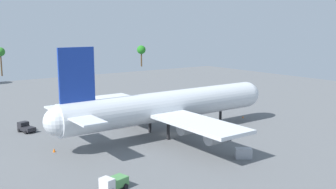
% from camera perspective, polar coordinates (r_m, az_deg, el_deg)
% --- Properties ---
extents(ground_plane, '(232.42, 232.42, 0.00)m').
position_cam_1_polar(ground_plane, '(90.64, 0.00, -5.83)').
color(ground_plane, slate).
extents(cargo_airplane, '(58.10, 49.92, 20.77)m').
position_cam_1_polar(cargo_airplane, '(89.06, -0.01, -1.72)').
color(cargo_airplane, silver).
rests_on(cargo_airplane, ground_plane).
extents(baggage_tug, '(4.65, 3.37, 2.25)m').
position_cam_1_polar(baggage_tug, '(61.03, -8.03, -12.73)').
color(baggage_tug, silver).
rests_on(baggage_tug, ground_plane).
extents(pushback_tractor, '(3.76, 4.57, 2.36)m').
position_cam_1_polar(pushback_tractor, '(114.56, -12.77, -2.15)').
color(pushback_tractor, silver).
rests_on(pushback_tractor, ground_plane).
extents(fuel_truck, '(3.59, 4.83, 2.28)m').
position_cam_1_polar(fuel_truck, '(98.21, -20.20, -4.56)').
color(fuel_truck, '#232328').
rests_on(fuel_truck, ground_plane).
extents(cargo_container_fore, '(3.56, 3.34, 1.92)m').
position_cam_1_polar(cargo_container_fore, '(75.63, 11.04, -8.47)').
color(cargo_container_fore, '#999EA8').
rests_on(cargo_container_fore, ground_plane).
extents(safety_cone_nose, '(0.42, 0.42, 0.60)m').
position_cam_1_polar(safety_cone_nose, '(108.20, 10.98, -3.26)').
color(safety_cone_nose, orange).
rests_on(safety_cone_nose, ground_plane).
extents(safety_cone_tail, '(0.56, 0.56, 0.81)m').
position_cam_1_polar(safety_cone_tail, '(81.08, -16.41, -7.85)').
color(safety_cone_tail, orange).
rests_on(safety_cone_tail, ground_plane).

